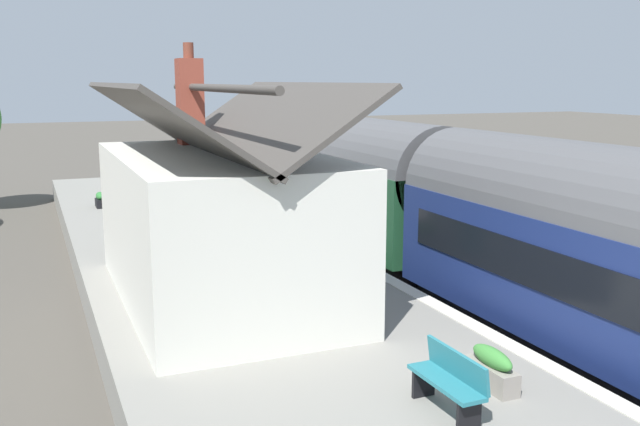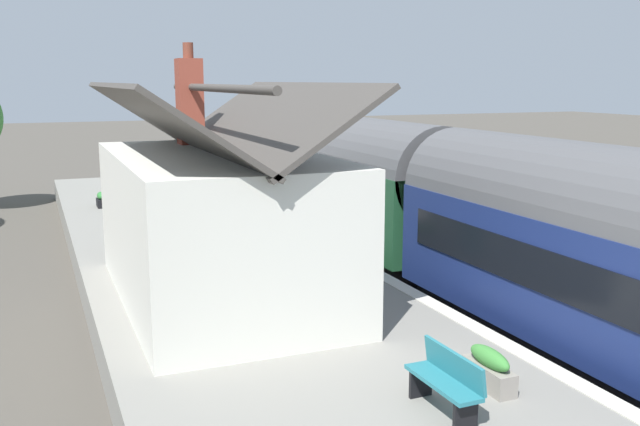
{
  "view_description": "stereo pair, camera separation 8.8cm",
  "coord_description": "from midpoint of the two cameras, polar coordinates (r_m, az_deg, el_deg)",
  "views": [
    {
      "loc": [
        -18.67,
        8.74,
        5.45
      ],
      "look_at": [
        -1.28,
        1.5,
        1.89
      ],
      "focal_mm": 39.64,
      "sensor_mm": 36.0,
      "label": 1
    },
    {
      "loc": [
        -18.71,
        8.66,
        5.45
      ],
      "look_at": [
        -1.28,
        1.5,
        1.89
      ],
      "focal_mm": 39.64,
      "sensor_mm": 36.0,
      "label": 2
    }
  ],
  "objects": [
    {
      "name": "bench_mid_platform",
      "position": [
        24.4,
        -9.82,
        0.9
      ],
      "size": [
        1.42,
        0.49,
        0.88
      ],
      "color": "#26727F",
      "rests_on": "platform"
    },
    {
      "name": "bench_by_lamp",
      "position": [
        29.51,
        -11.83,
        2.51
      ],
      "size": [
        1.42,
        0.49,
        0.88
      ],
      "color": "#26727F",
      "rests_on": "platform"
    },
    {
      "name": "planter_edge_near",
      "position": [
        20.21,
        -4.47,
        -0.98
      ],
      "size": [
        0.58,
        0.58,
        0.89
      ],
      "color": "black",
      "rests_on": "platform"
    },
    {
      "name": "station_sign_board",
      "position": [
        20.84,
        -2.64,
        1.37
      ],
      "size": [
        0.96,
        0.06,
        1.57
      ],
      "color": "black",
      "rests_on": "platform"
    },
    {
      "name": "station_building",
      "position": [
        14.95,
        -8.32,
        -0.64
      ],
      "size": [
        7.84,
        4.26,
        5.41
      ],
      "color": "silver",
      "rests_on": "platform"
    },
    {
      "name": "train",
      "position": [
        14.39,
        20.07,
        -2.95
      ],
      "size": [
        31.97,
        2.73,
        4.32
      ],
      "color": "black",
      "rests_on": "ground"
    },
    {
      "name": "bench_platform_end",
      "position": [
        10.19,
        10.16,
        -13.1
      ],
      "size": [
        1.41,
        0.46,
        0.88
      ],
      "color": "#26727F",
      "rests_on": "platform"
    },
    {
      "name": "platform",
      "position": [
        19.83,
        -9.28,
        -4.07
      ],
      "size": [
        32.0,
        6.75,
        0.89
      ],
      "primitive_type": "cube",
      "color": "gray",
      "rests_on": "ground"
    },
    {
      "name": "planter_corner_building",
      "position": [
        11.15,
        13.47,
        -12.11
      ],
      "size": [
        1.0,
        0.32,
        0.62
      ],
      "color": "gray",
      "rests_on": "platform"
    },
    {
      "name": "planter_bench_right",
      "position": [
        26.81,
        -7.33,
        1.38
      ],
      "size": [
        0.89,
        0.32,
        0.54
      ],
      "color": "gray",
      "rests_on": "platform"
    },
    {
      "name": "planter_bench_left",
      "position": [
        18.39,
        -1.74,
        -2.7
      ],
      "size": [
        0.9,
        0.32,
        0.63
      ],
      "color": "gray",
      "rests_on": "platform"
    },
    {
      "name": "bench_near_building",
      "position": [
        27.74,
        -11.29,
        2.02
      ],
      "size": [
        1.42,
        0.5,
        0.88
      ],
      "color": "#26727F",
      "rests_on": "platform"
    },
    {
      "name": "rail_near",
      "position": [
        22.02,
        6.13,
        -3.52
      ],
      "size": [
        52.0,
        0.08,
        0.14
      ],
      "primitive_type": "cube",
      "color": "gray",
      "rests_on": "ground"
    },
    {
      "name": "rail_far",
      "position": [
        21.38,
        2.73,
        -3.9
      ],
      "size": [
        52.0,
        0.08,
        0.14
      ],
      "primitive_type": "cube",
      "color": "gray",
      "rests_on": "ground"
    },
    {
      "name": "ground_plane",
      "position": [
        21.33,
        2.29,
        -4.13
      ],
      "size": [
        160.0,
        160.0,
        0.0
      ],
      "primitive_type": "plane",
      "color": "#4C473F"
    },
    {
      "name": "planter_edge_far",
      "position": [
        26.89,
        -17.41,
        1.01
      ],
      "size": [
        0.75,
        0.32,
        0.56
      ],
      "color": "black",
      "rests_on": "platform"
    },
    {
      "name": "platform_edge_coping",
      "position": [
        20.66,
        -0.66,
        -2.03
      ],
      "size": [
        32.0,
        0.36,
        0.02
      ],
      "primitive_type": "cube",
      "color": "beige",
      "rests_on": "platform"
    },
    {
      "name": "planter_under_sign",
      "position": [
        24.83,
        -12.5,
        0.78
      ],
      "size": [
        0.58,
        0.58,
        0.81
      ],
      "color": "gray",
      "rests_on": "platform"
    }
  ]
}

